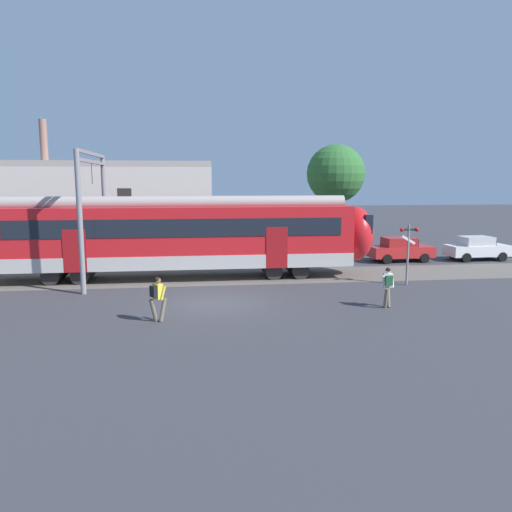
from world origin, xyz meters
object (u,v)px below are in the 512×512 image
(pedestrian_yellow, at_px, (157,295))
(pedestrian_white, at_px, (388,284))
(parked_car_red, at_px, (400,249))
(crossing_signal, at_px, (408,245))
(parked_car_white, at_px, (477,248))

(pedestrian_yellow, relative_size, pedestrian_white, 1.00)
(pedestrian_yellow, distance_m, pedestrian_white, 9.14)
(pedestrian_white, height_order, parked_car_red, pedestrian_white)
(pedestrian_yellow, bearing_deg, crossing_signal, 23.28)
(parked_car_red, xyz_separation_m, crossing_signal, (-2.63, -6.99, 1.23))
(parked_car_white, distance_m, crossing_signal, 10.50)
(pedestrian_white, xyz_separation_m, crossing_signal, (2.68, 4.19, 1.02))
(pedestrian_yellow, height_order, crossing_signal, crossing_signal)
(crossing_signal, bearing_deg, pedestrian_yellow, -156.72)
(pedestrian_yellow, bearing_deg, pedestrian_white, 5.51)
(pedestrian_yellow, distance_m, parked_car_white, 22.96)
(parked_car_white, bearing_deg, pedestrian_white, -133.43)
(parked_car_red, height_order, crossing_signal, crossing_signal)
(parked_car_white, bearing_deg, parked_car_red, 179.03)
(parked_car_red, bearing_deg, crossing_signal, -110.65)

